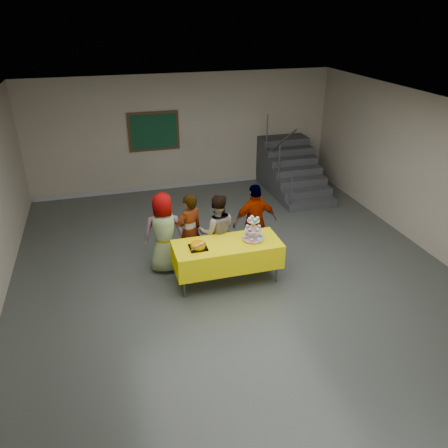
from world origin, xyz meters
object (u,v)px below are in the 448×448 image
object	(u,v)px
bake_table	(227,254)
schoolchild_a	(164,233)
schoolchild_c	(217,232)
schoolchild_d	(255,222)
bear_cake	(198,245)
cupcake_stand	(253,231)
staircase	(290,171)
schoolchild_b	(190,231)
noticeboard	(154,131)

from	to	relation	value
bake_table	schoolchild_a	size ratio (longest dim) A/B	1.23
schoolchild_c	schoolchild_d	world-z (taller)	schoolchild_d
schoolchild_a	bear_cake	bearing A→B (deg)	130.95
cupcake_stand	bear_cake	bearing A→B (deg)	-178.20
schoolchild_c	staircase	distance (m)	4.45
cupcake_stand	bear_cake	size ratio (longest dim) A/B	1.24
cupcake_stand	schoolchild_b	bearing A→B (deg)	145.86
bake_table	schoolchild_c	bearing A→B (deg)	93.38
bear_cake	bake_table	bearing A→B (deg)	2.56
bake_table	cupcake_stand	bearing A→B (deg)	0.96
bear_cake	schoolchild_d	world-z (taller)	schoolchild_d
schoolchild_c	noticeboard	size ratio (longest dim) A/B	1.12
bear_cake	noticeboard	world-z (taller)	noticeboard
staircase	schoolchild_a	bearing A→B (deg)	-140.61
bear_cake	schoolchild_c	world-z (taller)	schoolchild_c
noticeboard	schoolchild_a	bearing A→B (deg)	-95.92
schoolchild_a	schoolchild_d	size ratio (longest dim) A/B	1.01
bake_table	schoolchild_d	xyz separation A→B (m)	(0.76, 0.67, 0.21)
schoolchild_b	schoolchild_c	distance (m)	0.51
schoolchild_b	staircase	xyz separation A→B (m)	(3.42, 3.21, -0.25)
bear_cake	schoolchild_c	bearing A→B (deg)	49.68
cupcake_stand	schoolchild_a	size ratio (longest dim) A/B	0.29
bear_cake	schoolchild_d	distance (m)	1.46
bear_cake	staircase	bearing A→B (deg)	48.86
cupcake_stand	schoolchild_a	xyz separation A→B (m)	(-1.47, 0.69, -0.18)
bake_table	staircase	world-z (taller)	staircase
schoolchild_a	schoolchild_c	xyz separation A→B (m)	(0.96, -0.14, -0.04)
bear_cake	staircase	distance (m)	5.21
cupcake_stand	staircase	size ratio (longest dim) A/B	0.19
bear_cake	schoolchild_a	xyz separation A→B (m)	(-0.47, 0.72, -0.06)
schoolchild_d	staircase	xyz separation A→B (m)	(2.14, 3.22, -0.27)
schoolchild_b	noticeboard	world-z (taller)	noticeboard
cupcake_stand	staircase	bearing A→B (deg)	58.04
bake_table	schoolchild_c	world-z (taller)	schoolchild_c
schoolchild_a	schoolchild_c	distance (m)	0.97
schoolchild_b	schoolchild_d	bearing A→B (deg)	155.18
schoolchild_b	schoolchild_a	bearing A→B (deg)	-25.96
bear_cake	staircase	size ratio (longest dim) A/B	0.15
bear_cake	cupcake_stand	bearing A→B (deg)	1.80
schoolchild_b	cupcake_stand	bearing A→B (deg)	121.51
noticeboard	staircase	bearing A→B (deg)	-13.52
bear_cake	noticeboard	distance (m)	4.82
noticeboard	cupcake_stand	bearing A→B (deg)	-77.44
staircase	noticeboard	bearing A→B (deg)	166.48
schoolchild_d	staircase	bearing A→B (deg)	-126.16
schoolchild_a	schoolchild_c	world-z (taller)	schoolchild_a
staircase	noticeboard	size ratio (longest dim) A/B	1.85
schoolchild_b	schoolchild_d	xyz separation A→B (m)	(1.28, -0.01, 0.02)
schoolchild_c	cupcake_stand	bearing A→B (deg)	140.14
schoolchild_a	staircase	xyz separation A→B (m)	(3.89, 3.20, -0.28)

